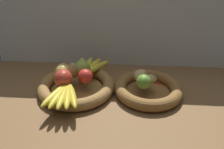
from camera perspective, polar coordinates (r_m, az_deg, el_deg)
name	(u,v)px	position (r cm, az deg, el deg)	size (l,w,h in cm)	color
ground_plane	(114,95)	(101.23, 0.62, -5.39)	(140.00, 90.00, 3.00)	brown
back_wall	(118,17)	(116.63, 1.61, 15.14)	(140.00, 3.00, 55.00)	silver
fruit_bowl_left	(77,86)	(101.41, -9.43, -3.06)	(35.54, 35.54, 5.37)	olive
fruit_bowl_right	(148,89)	(99.50, 9.62, -3.76)	(31.14, 31.14, 5.37)	brown
apple_red_right	(85,76)	(96.29, -7.13, -0.44)	(6.69, 6.69, 6.69)	red
apple_green_back	(82,68)	(101.94, -8.06, 1.68)	(7.91, 7.91, 7.91)	#8CAD3D
apple_red_front	(63,78)	(95.05, -12.93, -0.99)	(8.00, 8.00, 8.00)	#B73828
apple_golden_left	(63,71)	(100.99, -12.94, 0.79)	(7.58, 7.58, 7.58)	#DBB756
pear_brown	(73,70)	(100.92, -10.38, 1.08)	(5.90, 5.60, 7.63)	olive
banana_bunch_front	(64,94)	(88.76, -12.79, -5.19)	(15.86, 20.19, 3.19)	gold
banana_bunch_back	(90,66)	(108.59, -5.93, 2.19)	(17.50, 19.62, 2.99)	yellow
potato_oblong	(140,75)	(98.88, 7.57, -0.16)	(7.58, 5.92, 5.05)	tan
potato_large	(149,79)	(96.86, 9.86, -1.27)	(7.22, 4.46, 4.37)	tan
lime_near	(144,82)	(92.59, 8.46, -1.94)	(6.47, 6.47, 6.47)	olive
chili_pepper	(153,81)	(98.14, 10.97, -1.82)	(1.82, 1.82, 14.05)	red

